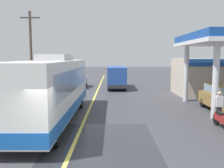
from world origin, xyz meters
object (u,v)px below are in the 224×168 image
car_at_pump (224,96)px  pedestrian_by_shop (220,105)px  car_trailing_behind_bus (79,79)px  minibus_opposing_lane (117,75)px  motorcycle_parked_forecourt (222,120)px  coach_bus_main (53,90)px

car_at_pump → pedestrian_by_shop: car_at_pump is taller
car_trailing_behind_bus → pedestrian_by_shop: bearing=-56.9°
car_at_pump → car_trailing_behind_bus: (-11.12, 12.73, 0.00)m
car_at_pump → minibus_opposing_lane: size_ratio=0.69×
motorcycle_parked_forecourt → car_trailing_behind_bus: size_ratio=0.43×
minibus_opposing_lane → motorcycle_parked_forecourt: bearing=-72.4°
coach_bus_main → minibus_opposing_lane: (3.84, 13.90, -0.25)m
minibus_opposing_lane → car_at_pump: bearing=-60.6°
coach_bus_main → pedestrian_by_shop: coach_bus_main is taller
motorcycle_parked_forecourt → minibus_opposing_lane: bearing=107.6°
car_at_pump → pedestrian_by_shop: (-1.30, -2.33, -0.08)m
minibus_opposing_lane → car_trailing_behind_bus: size_ratio=1.46×
pedestrian_by_shop → car_trailing_behind_bus: 17.98m
car_at_pump → motorcycle_parked_forecourt: (-1.74, -3.63, -0.57)m
coach_bus_main → car_at_pump: (10.48, 2.13, -0.71)m
minibus_opposing_lane → pedestrian_by_shop: size_ratio=3.69×
car_at_pump → car_trailing_behind_bus: 16.90m
minibus_opposing_lane → motorcycle_parked_forecourt: 16.19m
coach_bus_main → pedestrian_by_shop: size_ratio=6.65×
car_at_pump → pedestrian_by_shop: bearing=-119.2°
coach_bus_main → car_at_pump: coach_bus_main is taller
motorcycle_parked_forecourt → car_at_pump: bearing=64.5°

